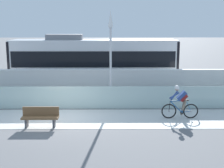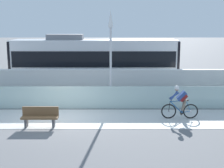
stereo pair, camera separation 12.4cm
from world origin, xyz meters
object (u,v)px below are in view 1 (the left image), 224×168
(tram, at_px, (94,63))
(cyclist_on_bike, at_px, (180,103))
(lamp_post_antenna, at_px, (111,47))
(bench, at_px, (40,117))

(tram, distance_m, cyclist_on_bike, 8.24)
(tram, relative_size, lamp_post_antenna, 2.13)
(tram, xyz_separation_m, cyclist_on_bike, (4.44, -6.85, -1.11))
(cyclist_on_bike, height_order, lamp_post_antenna, lamp_post_antenna)
(tram, relative_size, cyclist_on_bike, 6.25)
(tram, xyz_separation_m, lamp_post_antenna, (1.12, -4.70, 1.40))
(cyclist_on_bike, bearing_deg, bench, -168.65)
(cyclist_on_bike, distance_m, lamp_post_antenna, 4.68)
(tram, height_order, cyclist_on_bike, tram)
(lamp_post_antenna, height_order, bench, lamp_post_antenna)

